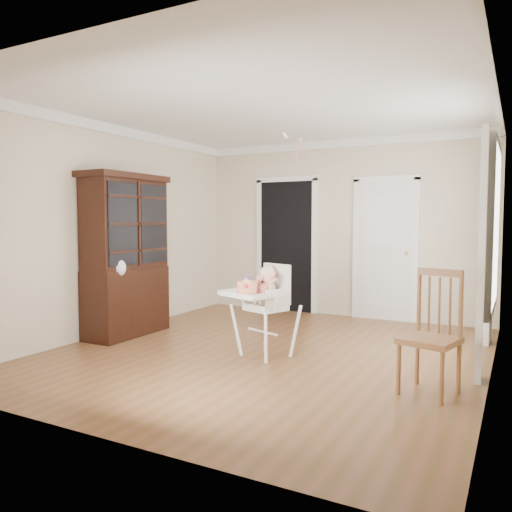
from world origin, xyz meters
The scene contains 16 objects.
floor centered at (0.00, 0.00, 0.00)m, with size 5.00×5.00×0.00m, color brown.
ceiling centered at (0.00, 0.00, 2.70)m, with size 5.00×5.00×0.00m, color white.
wall_back centered at (0.00, 2.50, 1.35)m, with size 4.50×4.50×0.00m, color beige.
wall_left centered at (-2.25, 0.00, 1.35)m, with size 5.00×5.00×0.00m, color beige.
wall_right centered at (2.25, 0.00, 1.35)m, with size 5.00×5.00×0.00m, color beige.
crown_molding centered at (0.00, 0.00, 2.64)m, with size 4.50×5.00×0.12m, color white, non-canonical shape.
doorway centered at (-0.90, 2.48, 1.11)m, with size 1.06×0.05×2.22m.
closet_door centered at (0.70, 2.48, 1.02)m, with size 0.96×0.09×2.13m.
window_right centered at (2.18, 0.80, 1.29)m, with size 0.13×1.84×2.30m.
high_chair centered at (0.05, -0.15, 0.63)m, with size 0.79×0.87×1.02m.
baby centered at (0.06, -0.13, 0.77)m, with size 0.27×0.27×0.43m.
cake centered at (-0.06, -0.37, 0.77)m, with size 0.28×0.28×0.13m.
sippy_cup centered at (-0.18, -0.16, 0.79)m, with size 0.08×0.08×0.19m.
china_cabinet centered at (-1.99, -0.07, 1.03)m, with size 0.54×1.22×2.06m.
dining_chair centered at (1.82, -0.53, 0.49)m, with size 0.52×0.52×1.05m.
streamer centered at (0.11, 0.20, 2.41)m, with size 0.03×0.50×0.02m, color pink, non-canonical shape.
Camera 1 is at (2.45, -4.90, 1.46)m, focal length 35.00 mm.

